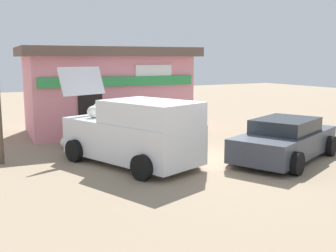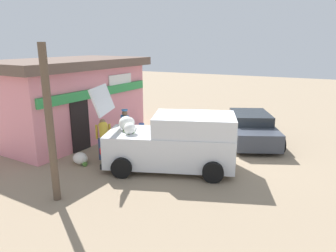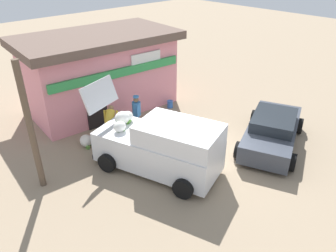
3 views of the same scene
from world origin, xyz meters
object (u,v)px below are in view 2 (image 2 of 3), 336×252
at_px(delivery_van, 174,142).
at_px(unloaded_banana_pile, 81,159).
at_px(storefront_bar, 71,98).
at_px(paint_bucket, 142,127).
at_px(vendor_standing, 125,126).
at_px(customer_bending, 104,135).
at_px(parked_sedan, 250,127).

bearing_deg(delivery_van, unloaded_banana_pile, 108.47).
relative_size(storefront_bar, paint_bucket, 21.09).
relative_size(storefront_bar, vendor_standing, 4.49).
bearing_deg(customer_bending, delivery_van, -86.82).
xyz_separation_m(delivery_van, vendor_standing, (1.03, 2.62, -0.02)).
bearing_deg(delivery_van, customer_bending, 93.18).
bearing_deg(paint_bucket, vendor_standing, -163.14).
xyz_separation_m(parked_sedan, customer_bending, (-4.34, 4.44, 0.24)).
bearing_deg(parked_sedan, unloaded_banana_pile, 137.38).
xyz_separation_m(delivery_van, unloaded_banana_pile, (-1.05, 3.15, -0.76)).
height_order(storefront_bar, unloaded_banana_pile, storefront_bar).
xyz_separation_m(delivery_van, parked_sedan, (4.19, -1.68, -0.34)).
xyz_separation_m(parked_sedan, paint_bucket, (-0.56, 5.08, -0.43)).
bearing_deg(delivery_van, parked_sedan, -21.79).
relative_size(customer_bending, unloaded_banana_pile, 1.83).
bearing_deg(parked_sedan, vendor_standing, 126.39).
relative_size(storefront_bar, unloaded_banana_pile, 9.48).
relative_size(delivery_van, paint_bucket, 14.07).
relative_size(parked_sedan, vendor_standing, 2.80).
distance_m(delivery_van, unloaded_banana_pile, 3.41).
bearing_deg(paint_bucket, storefront_bar, 135.16).
distance_m(parked_sedan, customer_bending, 6.22).
bearing_deg(unloaded_banana_pile, delivery_van, -71.53).
bearing_deg(unloaded_banana_pile, parked_sedan, -42.62).
bearing_deg(paint_bucket, delivery_van, -136.85).
height_order(delivery_van, parked_sedan, delivery_van).
height_order(customer_bending, unloaded_banana_pile, customer_bending).
height_order(storefront_bar, vendor_standing, storefront_bar).
relative_size(delivery_van, vendor_standing, 3.00).
relative_size(parked_sedan, customer_bending, 3.24).
relative_size(storefront_bar, customer_bending, 5.19).
bearing_deg(customer_bending, vendor_standing, -7.34).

